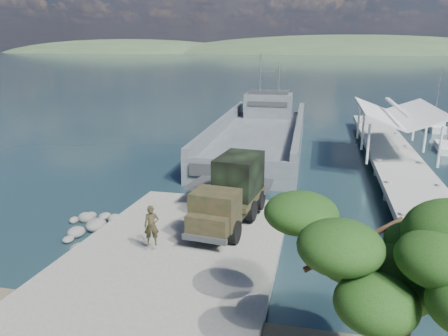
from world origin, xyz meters
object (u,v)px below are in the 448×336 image
Objects in this scene: sailboat_far at (434,127)px; landing_craft at (259,139)px; sailboat_near at (445,148)px; soldier at (152,233)px; pier at (394,150)px; military_truck at (232,192)px; overhang_tree at (390,252)px.

landing_craft is at bearing -146.40° from sailboat_far.
soldier is at bearing -120.74° from sailboat_near.
pier reaches higher than military_truck.
sailboat_far reaches higher than pier.
landing_craft is at bearing 155.49° from pier.
soldier is 12.19m from overhang_tree.
pier is 22.15× the size of soldier.
pier is 24.82m from soldier.
soldier is (-14.02, -20.48, -0.11)m from pier.
sailboat_far is (1.58, 11.93, 0.07)m from sailboat_near.
military_truck is 1.19× the size of overhang_tree.
pier is at bearing -123.47° from sailboat_near.
landing_craft is 18.64m from sailboat_near.
military_truck is 1.05× the size of sailboat_far.
soldier is (-1.60, -26.14, 0.67)m from landing_craft.
soldier is 0.32× the size of sailboat_near.
sailboat_near reaches higher than soldier.
military_truck is 5.59m from soldier.
overhang_tree reaches higher than pier.
military_truck is at bearing -87.78° from landing_craft.
landing_craft reaches higher than military_truck.
landing_craft is (-12.42, 5.66, -0.78)m from pier.
military_truck is at bearing 40.29° from soldier.
pier is 1.29× the size of landing_craft.
pier is 6.66× the size of overhang_tree.
pier is at bearing 38.46° from soldier.
landing_craft is 4.55× the size of sailboat_far.
soldier is 0.27× the size of sailboat_far.
overhang_tree is (-12.02, -46.79, 4.41)m from sailboat_far.
soldier is at bearing 145.53° from overhang_tree.
sailboat_far is 1.13× the size of overhang_tree.
sailboat_far is at bearing 75.60° from overhang_tree.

